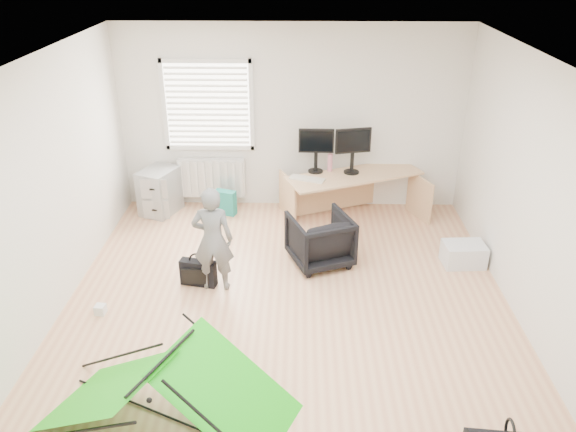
{
  "coord_description": "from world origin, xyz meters",
  "views": [
    {
      "loc": [
        0.12,
        -5.14,
        3.72
      ],
      "look_at": [
        0.0,
        0.4,
        0.95
      ],
      "focal_mm": 35.0,
      "sensor_mm": 36.0,
      "label": 1
    }
  ],
  "objects_px": {
    "office_chair": "(320,239)",
    "thermos": "(330,163)",
    "monitor_left": "(316,156)",
    "person": "(213,240)",
    "monitor_right": "(352,157)",
    "laptop_bag": "(198,273)",
    "filing_cabinet": "(160,191)",
    "storage_crate": "(464,254)",
    "kite": "(166,391)",
    "desk": "(353,196)"
  },
  "relations": [
    {
      "from": "thermos",
      "to": "storage_crate",
      "type": "bearing_deg",
      "value": -41.79
    },
    {
      "from": "kite",
      "to": "desk",
      "type": "bearing_deg",
      "value": 89.08
    },
    {
      "from": "office_chair",
      "to": "laptop_bag",
      "type": "relative_size",
      "value": 1.69
    },
    {
      "from": "thermos",
      "to": "person",
      "type": "distance_m",
      "value": 2.49
    },
    {
      "from": "person",
      "to": "office_chair",
      "type": "bearing_deg",
      "value": -154.45
    },
    {
      "from": "monitor_left",
      "to": "thermos",
      "type": "distance_m",
      "value": 0.24
    },
    {
      "from": "kite",
      "to": "person",
      "type": "bearing_deg",
      "value": 111.13
    },
    {
      "from": "kite",
      "to": "laptop_bag",
      "type": "xyz_separation_m",
      "value": [
        -0.08,
        2.08,
        -0.16
      ]
    },
    {
      "from": "storage_crate",
      "to": "person",
      "type": "bearing_deg",
      "value": -169.08
    },
    {
      "from": "thermos",
      "to": "kite",
      "type": "bearing_deg",
      "value": -110.69
    },
    {
      "from": "thermos",
      "to": "desk",
      "type": "bearing_deg",
      "value": -20.8
    },
    {
      "from": "monitor_left",
      "to": "storage_crate",
      "type": "relative_size",
      "value": 0.98
    },
    {
      "from": "office_chair",
      "to": "person",
      "type": "xyz_separation_m",
      "value": [
        -1.24,
        -0.59,
        0.31
      ]
    },
    {
      "from": "monitor_left",
      "to": "monitor_right",
      "type": "distance_m",
      "value": 0.52
    },
    {
      "from": "laptop_bag",
      "to": "monitor_right",
      "type": "bearing_deg",
      "value": 57.1
    },
    {
      "from": "monitor_right",
      "to": "person",
      "type": "relative_size",
      "value": 0.4
    },
    {
      "from": "filing_cabinet",
      "to": "office_chair",
      "type": "relative_size",
      "value": 0.94
    },
    {
      "from": "desk",
      "to": "filing_cabinet",
      "type": "relative_size",
      "value": 2.89
    },
    {
      "from": "monitor_right",
      "to": "laptop_bag",
      "type": "xyz_separation_m",
      "value": [
        -1.93,
        -1.93,
        -0.75
      ]
    },
    {
      "from": "desk",
      "to": "thermos",
      "type": "bearing_deg",
      "value": 135.93
    },
    {
      "from": "laptop_bag",
      "to": "office_chair",
      "type": "bearing_deg",
      "value": 32.58
    },
    {
      "from": "desk",
      "to": "storage_crate",
      "type": "relative_size",
      "value": 3.85
    },
    {
      "from": "monitor_right",
      "to": "monitor_left",
      "type": "bearing_deg",
      "value": 164.56
    },
    {
      "from": "filing_cabinet",
      "to": "thermos",
      "type": "relative_size",
      "value": 2.64
    },
    {
      "from": "monitor_right",
      "to": "office_chair",
      "type": "xyz_separation_m",
      "value": [
        -0.48,
        -1.39,
        -0.58
      ]
    },
    {
      "from": "desk",
      "to": "monitor_right",
      "type": "xyz_separation_m",
      "value": [
        -0.04,
        0.07,
        0.58
      ]
    },
    {
      "from": "person",
      "to": "kite",
      "type": "bearing_deg",
      "value": 86.38
    },
    {
      "from": "monitor_right",
      "to": "thermos",
      "type": "relative_size",
      "value": 2.0
    },
    {
      "from": "filing_cabinet",
      "to": "office_chair",
      "type": "xyz_separation_m",
      "value": [
        2.33,
        -1.41,
        -0.01
      ]
    },
    {
      "from": "thermos",
      "to": "person",
      "type": "relative_size",
      "value": 0.2
    },
    {
      "from": "filing_cabinet",
      "to": "storage_crate",
      "type": "distance_m",
      "value": 4.38
    },
    {
      "from": "monitor_right",
      "to": "office_chair",
      "type": "distance_m",
      "value": 1.59
    },
    {
      "from": "office_chair",
      "to": "storage_crate",
      "type": "xyz_separation_m",
      "value": [
        1.81,
        -0.01,
        -0.19
      ]
    },
    {
      "from": "thermos",
      "to": "laptop_bag",
      "type": "bearing_deg",
      "value": -129.14
    },
    {
      "from": "monitor_right",
      "to": "laptop_bag",
      "type": "relative_size",
      "value": 1.2
    },
    {
      "from": "storage_crate",
      "to": "kite",
      "type": "bearing_deg",
      "value": -140.48
    },
    {
      "from": "office_chair",
      "to": "kite",
      "type": "distance_m",
      "value": 2.96
    },
    {
      "from": "office_chair",
      "to": "thermos",
      "type": "bearing_deg",
      "value": -118.47
    },
    {
      "from": "monitor_left",
      "to": "kite",
      "type": "xyz_separation_m",
      "value": [
        -1.33,
        -4.04,
        -0.59
      ]
    },
    {
      "from": "kite",
      "to": "storage_crate",
      "type": "xyz_separation_m",
      "value": [
        3.18,
        2.62,
        -0.18
      ]
    },
    {
      "from": "desk",
      "to": "person",
      "type": "relative_size",
      "value": 1.53
    },
    {
      "from": "laptop_bag",
      "to": "person",
      "type": "bearing_deg",
      "value": -2.39
    },
    {
      "from": "monitor_left",
      "to": "person",
      "type": "height_order",
      "value": "person"
    },
    {
      "from": "kite",
      "to": "monitor_right",
      "type": "bearing_deg",
      "value": 89.94
    },
    {
      "from": "filing_cabinet",
      "to": "kite",
      "type": "distance_m",
      "value": 4.15
    },
    {
      "from": "monitor_left",
      "to": "office_chair",
      "type": "bearing_deg",
      "value": -87.46
    },
    {
      "from": "person",
      "to": "kite",
      "type": "height_order",
      "value": "person"
    },
    {
      "from": "kite",
      "to": "office_chair",
      "type": "bearing_deg",
      "value": 87.19
    },
    {
      "from": "kite",
      "to": "laptop_bag",
      "type": "height_order",
      "value": "kite"
    },
    {
      "from": "desk",
      "to": "person",
      "type": "xyz_separation_m",
      "value": [
        -1.76,
        -1.92,
        0.31
      ]
    }
  ]
}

